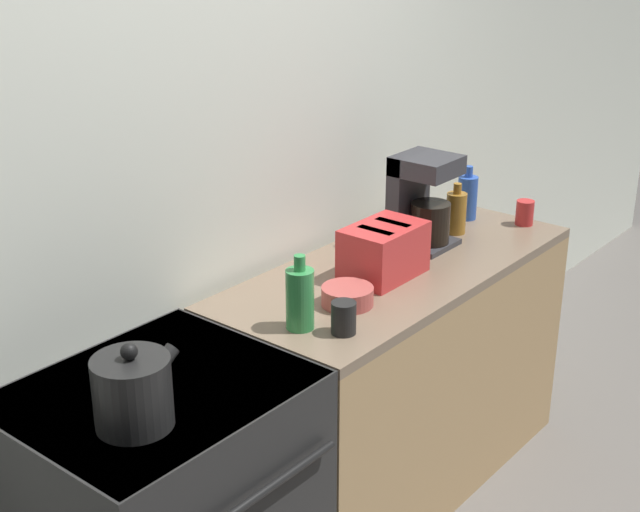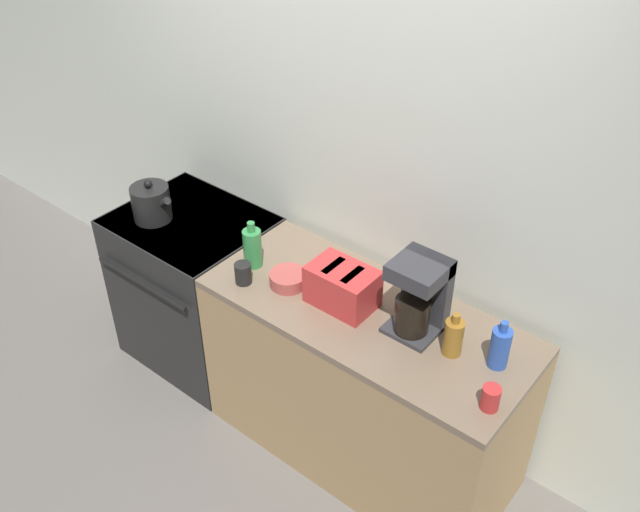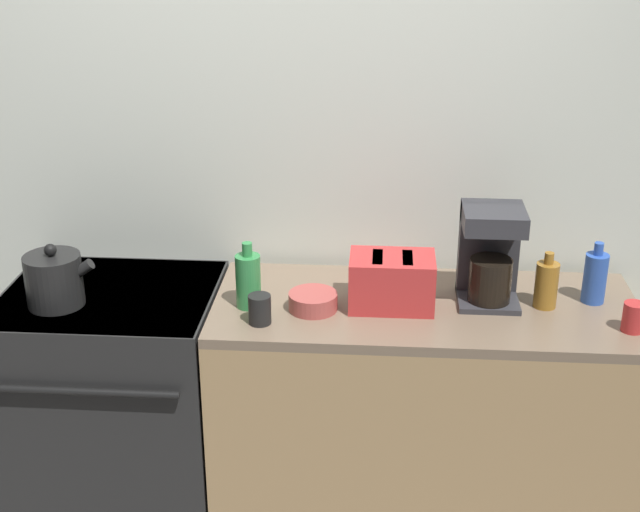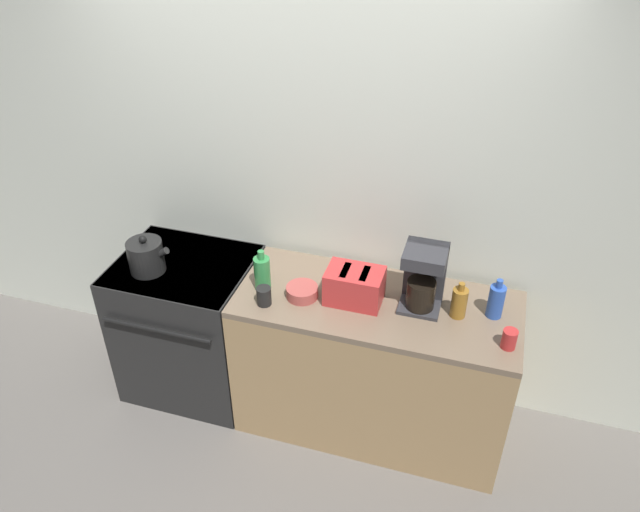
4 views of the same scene
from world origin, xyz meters
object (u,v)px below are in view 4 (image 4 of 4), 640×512
stove (191,323)px  bowl (302,292)px  coffee_maker (424,276)px  toaster (354,286)px  cup_black (264,296)px  cup_red (509,339)px  bottle_blue (496,301)px  bottle_amber (459,302)px  kettle (146,256)px  bottle_green (262,273)px

stove → bowl: 0.89m
coffee_maker → bowl: (-0.61, -0.13, -0.15)m
stove → toaster: (1.02, -0.03, 0.53)m
cup_black → cup_red: cup_black is taller
stove → coffee_maker: size_ratio=2.60×
stove → cup_red: bearing=-5.1°
toaster → bottle_blue: 0.72m
bottle_blue → stove: bearing=-178.0°
cup_red → stove: bearing=174.9°
bottle_amber → cup_black: bearing=-168.4°
cup_red → kettle: bearing=178.3°
kettle → coffee_maker: bearing=5.8°
kettle → cup_red: size_ratio=2.46×
stove → kettle: bearing=-145.3°
toaster → bottle_green: size_ratio=1.23×
coffee_maker → bottle_blue: 0.38m
bottle_green → bottle_amber: (1.03, 0.07, -0.02)m
stove → bottle_blue: 1.81m
coffee_maker → bottle_amber: coffee_maker is taller
bottle_green → bottle_blue: 1.21m
coffee_maker → cup_red: (0.45, -0.21, -0.13)m
coffee_maker → bottle_green: size_ratio=1.46×
kettle → cup_black: 0.74m
kettle → toaster: 1.17m
toaster → coffee_maker: 0.36m
bottle_amber → cup_black: bottle_amber is taller
bottle_blue → bowl: bearing=-172.0°
bottle_green → cup_red: bearing=-4.1°
kettle → bottle_amber: kettle is taller
bottle_green → cup_black: (0.06, -0.12, -0.05)m
cup_black → bowl: size_ratio=0.60×
bottle_blue → cup_black: bottle_blue is taller
stove → bottle_blue: bearing=2.0°
bottle_amber → bowl: bottle_amber is taller
coffee_maker → cup_black: (-0.78, -0.24, -0.13)m
bottle_blue → bowl: size_ratio=1.31×
cup_red → bottle_green: bearing=175.9°
kettle → bottle_green: bearing=3.0°
bottle_blue → cup_red: bottle_blue is taller
coffee_maker → bowl: bearing=-168.3°
bottle_amber → bowl: bearing=-174.1°
stove → bottle_green: bearing=-7.5°
kettle → bottle_green: bottle_green is taller
cup_red → bowl: cup_red is taller
coffee_maker → bowl: coffee_maker is taller
bottle_green → bottle_blue: (1.21, 0.13, -0.01)m
kettle → cup_black: bearing=-7.0°
bottle_blue → bottle_amber: size_ratio=1.10×
stove → kettle: kettle is taller
stove → cup_red: size_ratio=9.02×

